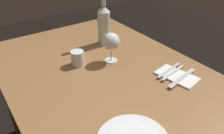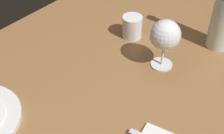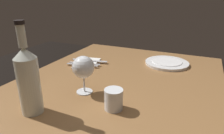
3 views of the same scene
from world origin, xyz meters
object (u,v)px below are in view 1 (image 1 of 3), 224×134
(wine_glass_left, at_px, (111,42))
(table_knife, at_px, (182,78))
(fork_inner, at_px, (173,72))
(wine_bottle, at_px, (104,24))
(water_tumbler, at_px, (78,59))
(folded_napkin, at_px, (177,76))
(fork_outer, at_px, (169,70))

(wine_glass_left, height_order, table_knife, wine_glass_left)
(fork_inner, bearing_deg, wine_bottle, -169.98)
(water_tumbler, height_order, folded_napkin, water_tumbler)
(fork_inner, bearing_deg, table_knife, 0.00)
(wine_bottle, bearing_deg, folded_napkin, 9.53)
(wine_glass_left, bearing_deg, fork_outer, 33.94)
(wine_glass_left, distance_m, wine_bottle, 0.22)
(fork_outer, bearing_deg, fork_inner, 0.00)
(folded_napkin, height_order, fork_outer, fork_outer)
(water_tumbler, xyz_separation_m, table_knife, (0.40, 0.33, -0.02))
(folded_napkin, bearing_deg, fork_outer, 180.00)
(water_tumbler, bearing_deg, wine_glass_left, 68.04)
(wine_bottle, relative_size, water_tumbler, 4.16)
(water_tumbler, relative_size, table_knife, 0.36)
(folded_napkin, relative_size, fork_outer, 1.15)
(table_knife, bearing_deg, folded_napkin, 180.00)
(wine_bottle, xyz_separation_m, fork_outer, (0.45, 0.08, -0.11))
(folded_napkin, distance_m, fork_inner, 0.03)
(fork_outer, bearing_deg, table_knife, 0.00)
(wine_glass_left, distance_m, fork_inner, 0.34)
(fork_inner, height_order, table_knife, same)
(wine_glass_left, height_order, fork_outer, wine_glass_left)
(wine_bottle, bearing_deg, fork_outer, 10.57)
(wine_bottle, xyz_separation_m, water_tumbler, (0.13, -0.25, -0.09))
(wine_bottle, height_order, table_knife, wine_bottle)
(fork_inner, relative_size, fork_outer, 1.00)
(wine_glass_left, bearing_deg, wine_bottle, 156.59)
(fork_inner, xyz_separation_m, fork_outer, (-0.02, 0.00, 0.00))
(wine_bottle, relative_size, table_knife, 1.48)
(wine_bottle, bearing_deg, water_tumbler, -61.68)
(wine_bottle, distance_m, table_knife, 0.55)
(wine_glass_left, xyz_separation_m, wine_bottle, (-0.20, 0.09, 0.01))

